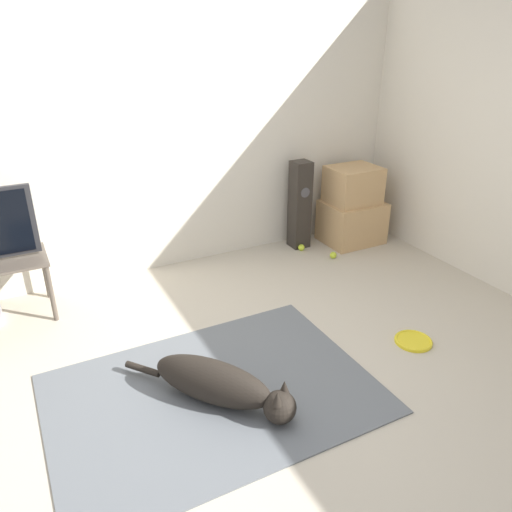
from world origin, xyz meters
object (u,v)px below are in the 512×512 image
object	(u,v)px
tennis_ball_by_boxes	(333,255)
frisbee	(413,341)
cardboard_box_lower	(352,222)
tennis_ball_near_speaker	(301,247)
cardboard_box_upper	(353,185)
floor_speaker	(300,205)
dog	(220,384)

from	to	relation	value
tennis_ball_by_boxes	frisbee	bearing A→B (deg)	-102.46
cardboard_box_lower	tennis_ball_near_speaker	world-z (taller)	cardboard_box_lower
cardboard_box_lower	tennis_ball_by_boxes	size ratio (longest dim) A/B	8.88
cardboard_box_upper	tennis_ball_near_speaker	size ratio (longest dim) A/B	7.49
cardboard_box_lower	tennis_ball_near_speaker	xyz separation A→B (m)	(-0.60, 0.03, -0.18)
frisbee	cardboard_box_upper	world-z (taller)	cardboard_box_upper
tennis_ball_by_boxes	tennis_ball_near_speaker	xyz separation A→B (m)	(-0.18, 0.30, 0.00)
frisbee	floor_speaker	world-z (taller)	floor_speaker
frisbee	cardboard_box_upper	xyz separation A→B (m)	(0.72, 1.73, 0.60)
dog	cardboard_box_upper	size ratio (longest dim) A/B	1.95
floor_speaker	tennis_ball_by_boxes	world-z (taller)	floor_speaker
dog	frisbee	bearing A→B (deg)	-2.20
dog	tennis_ball_by_boxes	world-z (taller)	dog
frisbee	floor_speaker	size ratio (longest dim) A/B	0.30
dog	cardboard_box_lower	xyz separation A→B (m)	(2.23, 1.66, 0.07)
cardboard_box_upper	tennis_ball_near_speaker	xyz separation A→B (m)	(-0.58, 0.02, -0.58)
cardboard_box_upper	tennis_ball_by_boxes	distance (m)	0.76
frisbee	floor_speaker	distance (m)	1.92
dog	cardboard_box_lower	bearing A→B (deg)	36.65
floor_speaker	tennis_ball_near_speaker	distance (m)	0.43
frisbee	tennis_ball_by_boxes	size ratio (longest dim) A/B	4.06
frisbee	tennis_ball_near_speaker	world-z (taller)	tennis_ball_near_speaker
cardboard_box_lower	tennis_ball_by_boxes	xyz separation A→B (m)	(-0.42, -0.27, -0.18)
frisbee	tennis_ball_by_boxes	world-z (taller)	tennis_ball_by_boxes
dog	frisbee	size ratio (longest dim) A/B	3.59
cardboard_box_upper	floor_speaker	distance (m)	0.58
frisbee	dog	bearing A→B (deg)	177.80
frisbee	tennis_ball_by_boxes	xyz separation A→B (m)	(0.32, 1.44, 0.02)
floor_speaker	tennis_ball_by_boxes	size ratio (longest dim) A/B	13.46
dog	floor_speaker	distance (m)	2.48
frisbee	tennis_ball_near_speaker	distance (m)	1.75
floor_speaker	tennis_ball_by_boxes	distance (m)	0.60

